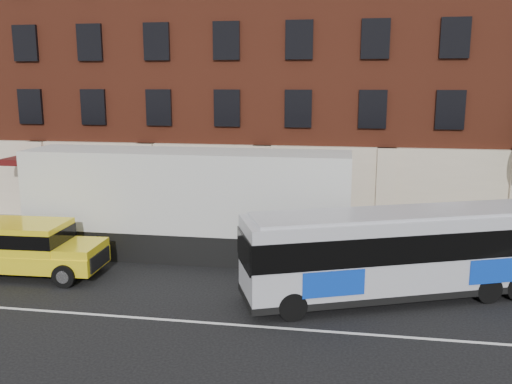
% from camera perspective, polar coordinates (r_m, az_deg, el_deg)
% --- Properties ---
extents(ground, '(120.00, 120.00, 0.00)m').
position_cam_1_polar(ground, '(16.72, -5.86, -14.14)').
color(ground, black).
rests_on(ground, ground).
extents(sidewalk, '(60.00, 6.00, 0.15)m').
position_cam_1_polar(sidewalk, '(24.92, -0.40, -5.20)').
color(sidewalk, gray).
rests_on(sidewalk, ground).
extents(kerb, '(60.00, 0.25, 0.15)m').
position_cam_1_polar(kerb, '(22.11, -1.75, -7.39)').
color(kerb, gray).
rests_on(kerb, ground).
extents(lane_line, '(60.00, 0.12, 0.01)m').
position_cam_1_polar(lane_line, '(17.15, -5.41, -13.42)').
color(lane_line, silver).
rests_on(lane_line, ground).
extents(building, '(30.00, 12.10, 15.00)m').
position_cam_1_polar(building, '(31.72, 2.07, 12.09)').
color(building, maroon).
rests_on(building, sidewalk).
extents(sign_pole, '(0.30, 0.20, 2.50)m').
position_cam_1_polar(sign_pole, '(24.88, -21.30, -2.74)').
color(sign_pole, slate).
rests_on(sign_pole, ground).
extents(city_bus, '(11.08, 6.20, 3.01)m').
position_cam_1_polar(city_bus, '(19.05, 15.30, -5.89)').
color(city_bus, '#B9BAC4').
rests_on(city_bus, ground).
extents(yellow_suv, '(5.42, 2.51, 2.05)m').
position_cam_1_polar(yellow_suv, '(22.31, -22.69, -5.16)').
color(yellow_suv, yellow).
rests_on(yellow_suv, ground).
extents(shipping_container, '(13.37, 2.89, 4.45)m').
position_cam_1_polar(shipping_container, '(22.83, -7.21, -1.32)').
color(shipping_container, black).
rests_on(shipping_container, ground).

